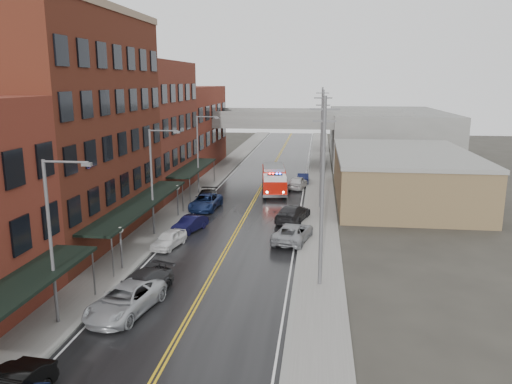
{
  "coord_description": "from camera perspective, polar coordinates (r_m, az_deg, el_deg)",
  "views": [
    {
      "loc": [
        6.93,
        -15.17,
        12.86
      ],
      "look_at": [
        1.37,
        28.54,
        3.0
      ],
      "focal_mm": 35.0,
      "sensor_mm": 36.0,
      "label": 1
    }
  ],
  "objects": [
    {
      "name": "brick_building_b",
      "position": [
        43.37,
        -20.73,
        6.7
      ],
      "size": [
        9.0,
        20.0,
        18.0
      ],
      "primitive_type": "cube",
      "color": "#512215",
      "rests_on": "ground"
    },
    {
      "name": "utility_pole_0",
      "position": [
        30.88,
        7.59,
        0.25
      ],
      "size": [
        1.8,
        0.24,
        12.0
      ],
      "color": "#59595B",
      "rests_on": "ground"
    },
    {
      "name": "brick_building_c",
      "position": [
        59.48,
        -12.76,
        7.13
      ],
      "size": [
        9.0,
        15.0,
        15.0
      ],
      "primitive_type": "cube",
      "color": "brown",
      "rests_on": "ground"
    },
    {
      "name": "parked_car_left_4",
      "position": [
        40.07,
        -9.92,
        -5.3
      ],
      "size": [
        2.31,
        4.16,
        1.34
      ],
      "primitive_type": "imported",
      "rotation": [
        0.0,
        0.0,
        -0.19
      ],
      "color": "white",
      "rests_on": "ground"
    },
    {
      "name": "parked_car_left_5",
      "position": [
        43.86,
        -7.56,
        -3.64
      ],
      "size": [
        2.64,
        4.27,
        1.33
      ],
      "primitive_type": "imported",
      "rotation": [
        0.0,
        0.0,
        -0.33
      ],
      "color": "black",
      "rests_on": "ground"
    },
    {
      "name": "awning_1",
      "position": [
        41.98,
        -13.06,
        -1.32
      ],
      "size": [
        2.6,
        18.0,
        3.09
      ],
      "color": "black",
      "rests_on": "ground"
    },
    {
      "name": "street_lamp_1",
      "position": [
        42.13,
        -11.54,
        1.86
      ],
      "size": [
        2.64,
        0.22,
        9.0
      ],
      "color": "#59595B",
      "rests_on": "ground"
    },
    {
      "name": "brick_building_far",
      "position": [
        76.23,
        -8.24,
        7.32
      ],
      "size": [
        9.0,
        20.0,
        12.0
      ],
      "primitive_type": "cube",
      "color": "brown",
      "rests_on": "ground"
    },
    {
      "name": "curb_left",
      "position": [
        48.6,
        -8.02,
        -2.76
      ],
      "size": [
        0.3,
        160.0,
        0.15
      ],
      "primitive_type": "cube",
      "color": "gray",
      "rests_on": "ground"
    },
    {
      "name": "parked_car_right_3",
      "position": [
        64.17,
        5.4,
        1.6
      ],
      "size": [
        1.52,
        4.09,
        1.34
      ],
      "primitive_type": "imported",
      "rotation": [
        0.0,
        0.0,
        3.17
      ],
      "color": "black",
      "rests_on": "ground"
    },
    {
      "name": "globe_lamp_1",
      "position": [
        35.51,
        -15.22,
        -5.13
      ],
      "size": [
        0.44,
        0.44,
        3.12
      ],
      "color": "#59595B",
      "rests_on": "ground"
    },
    {
      "name": "tan_building",
      "position": [
        56.87,
        16.31,
        1.6
      ],
      "size": [
        14.0,
        22.0,
        5.0
      ],
      "primitive_type": "cube",
      "color": "brown",
      "rests_on": "ground"
    },
    {
      "name": "fire_truck",
      "position": [
        58.18,
        2.06,
        1.48
      ],
      "size": [
        4.15,
        8.55,
        3.02
      ],
      "rotation": [
        0.0,
        0.0,
        0.13
      ],
      "color": "#B01308",
      "rests_on": "ground"
    },
    {
      "name": "road",
      "position": [
        47.47,
        -1.42,
        -3.1
      ],
      "size": [
        11.0,
        160.0,
        0.02
      ],
      "primitive_type": "cube",
      "color": "black",
      "rests_on": "ground"
    },
    {
      "name": "globe_lamp_2",
      "position": [
        48.27,
        -8.96,
        -0.17
      ],
      "size": [
        0.44,
        0.44,
        3.12
      ],
      "color": "#59595B",
      "rests_on": "ground"
    },
    {
      "name": "sidewalk_right",
      "position": [
        46.95,
        7.44,
        -3.3
      ],
      "size": [
        3.0,
        160.0,
        0.15
      ],
      "primitive_type": "cube",
      "color": "slate",
      "rests_on": "ground"
    },
    {
      "name": "sidewalk_left",
      "position": [
        49.06,
        -9.88,
        -2.69
      ],
      "size": [
        3.0,
        160.0,
        0.15
      ],
      "primitive_type": "cube",
      "color": "slate",
      "rests_on": "ground"
    },
    {
      "name": "awning_2",
      "position": [
        58.35,
        -7.17,
        2.77
      ],
      "size": [
        2.6,
        13.0,
        3.09
      ],
      "color": "black",
      "rests_on": "ground"
    },
    {
      "name": "parked_car_left_7",
      "position": [
        52.72,
        -5.7,
        -0.72
      ],
      "size": [
        2.48,
        5.36,
        1.52
      ],
      "primitive_type": "imported",
      "rotation": [
        0.0,
        0.0,
        0.07
      ],
      "color": "black",
      "rests_on": "ground"
    },
    {
      "name": "street_lamp_0",
      "position": [
        27.88,
        -22.06,
        -4.31
      ],
      "size": [
        2.64,
        0.22,
        9.0
      ],
      "color": "#59595B",
      "rests_on": "ground"
    },
    {
      "name": "street_lamp_2",
      "position": [
        57.31,
        -6.44,
        4.84
      ],
      "size": [
        2.64,
        0.22,
        9.0
      ],
      "color": "#59595B",
      "rests_on": "ground"
    },
    {
      "name": "parked_car_right_1",
      "position": [
        46.62,
        4.22,
        -2.41
      ],
      "size": [
        3.54,
        5.9,
        1.6
      ],
      "primitive_type": "imported",
      "rotation": [
        0.0,
        0.0,
        2.89
      ],
      "color": "black",
      "rests_on": "ground"
    },
    {
      "name": "utility_pole_1",
      "position": [
        50.6,
        7.53,
        5.06
      ],
      "size": [
        1.8,
        0.24,
        12.0
      ],
      "color": "#59595B",
      "rests_on": "ground"
    },
    {
      "name": "curb_right",
      "position": [
        46.97,
        5.43,
        -3.24
      ],
      "size": [
        0.3,
        160.0,
        0.15
      ],
      "primitive_type": "cube",
      "color": "gray",
      "rests_on": "ground"
    },
    {
      "name": "parked_car_left_3",
      "position": [
        31.51,
        -13.09,
        -10.36
      ],
      "size": [
        3.56,
        5.49,
        1.48
      ],
      "primitive_type": "imported",
      "rotation": [
        0.0,
        0.0,
        -0.32
      ],
      "color": "#2A2A2D",
      "rests_on": "ground"
    },
    {
      "name": "parked_car_left_6",
      "position": [
        51.14,
        -5.78,
        -1.14
      ],
      "size": [
        2.83,
        5.59,
        1.52
      ],
      "primitive_type": "imported",
      "rotation": [
        0.0,
        0.0,
        -0.06
      ],
      "color": "navy",
      "rests_on": "ground"
    },
    {
      "name": "parked_car_right_0",
      "position": [
        40.86,
        4.23,
        -4.65
      ],
      "size": [
        3.55,
        5.84,
        1.51
      ],
      "primitive_type": "imported",
      "rotation": [
        0.0,
        0.0,
        2.94
      ],
      "color": "gray",
      "rests_on": "ground"
    },
    {
      "name": "overpass",
      "position": [
        77.79,
        2.13,
        7.53
      ],
      "size": [
        40.0,
        10.0,
        7.5
      ],
      "color": "slate",
      "rests_on": "ground"
    },
    {
      "name": "utility_pole_2",
      "position": [
        70.48,
        7.5,
        7.17
      ],
      "size": [
        1.8,
        0.24,
        12.0
      ],
      "color": "#59595B",
      "rests_on": "ground"
    },
    {
      "name": "parked_car_right_2",
      "position": [
        60.8,
        4.8,
        1.09
      ],
      "size": [
        2.58,
        4.74,
        1.53
      ],
      "primitive_type": "imported",
      "rotation": [
        0.0,
        0.0,
        2.96
      ],
      "color": "silver",
      "rests_on": "ground"
    },
    {
      "name": "right_far_block",
      "position": [
        86.35,
        14.67,
        6.31
      ],
      "size": [
        18.0,
        30.0,
        8.0
      ],
      "primitive_type": "cube",
      "color": "slate",
      "rests_on": "ground"
    },
    {
      "name": "parked_car_left_2",
      "position": [
        29.65,
        -14.72,
        -11.85
      ],
      "size": [
        3.6,
        6.05,
        1.58
      ],
      "primitive_type": "imported",
      "rotation": [
        0.0,
        0.0,
        -0.18
      ],
      "color": "#A5A8AD",
      "rests_on": "ground"
    }
  ]
}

